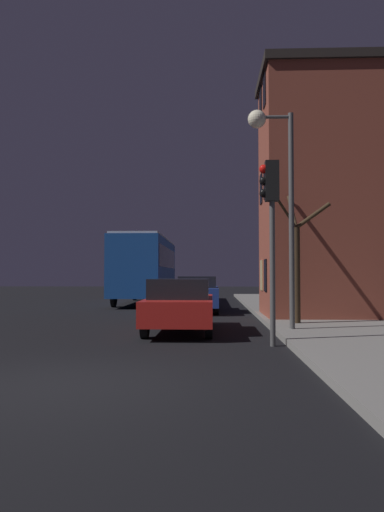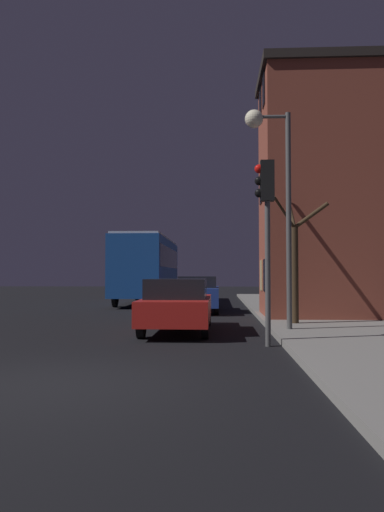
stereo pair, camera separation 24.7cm
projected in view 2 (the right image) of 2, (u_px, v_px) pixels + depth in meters
The scene contains 8 objects.
ground_plane at pixel (60, 383), 7.20m from camera, with size 120.00×120.00×0.00m, color black.
brick_building at pixel (318, 192), 17.55m from camera, with size 4.08×3.77×8.66m.
streetlamp at pixel (271, 167), 13.23m from camera, with size 1.21×0.49×5.82m.
traffic_light at pixel (266, 212), 10.99m from camera, with size 0.43×0.24×4.09m.
bare_tree at pixel (295, 260), 14.71m from camera, with size 1.63×1.50×3.92m.
bus at pixel (148, 265), 27.53m from camera, with size 2.46×10.20×3.57m.
car_near_lane at pixel (178, 304), 13.72m from camera, with size 1.76×4.78×1.45m.
car_mid_lane at pixel (198, 293), 20.99m from camera, with size 1.71×4.64×1.50m.
Camera 2 is at (2.28, -7.16, 1.56)m, focal length 35.00 mm.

